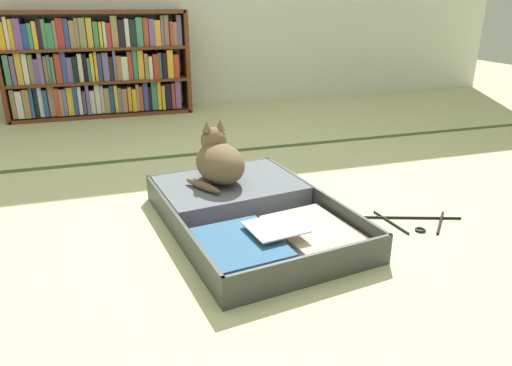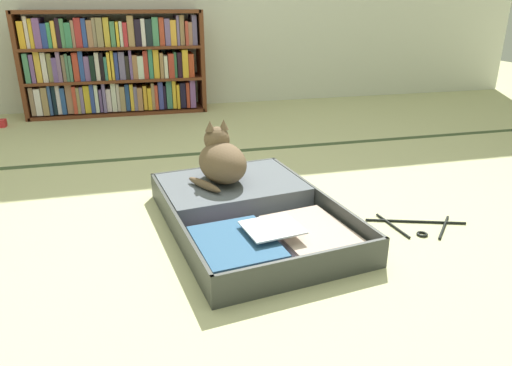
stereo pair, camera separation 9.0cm
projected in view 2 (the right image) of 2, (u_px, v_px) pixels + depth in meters
ground_plane at (219, 238)px, 1.69m from camera, size 10.00×10.00×0.00m
tatami_border at (187, 154)px, 2.62m from camera, size 4.80×0.05×0.00m
bookshelf at (114, 64)px, 3.48m from camera, size 1.32×0.29×0.75m
open_suitcase at (244, 210)px, 1.82m from camera, size 0.71×0.96×0.11m
black_cat at (221, 160)px, 1.91m from camera, size 0.26×0.31×0.25m
clothes_hanger at (418, 226)px, 1.78m from camera, size 0.37×0.25×0.01m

